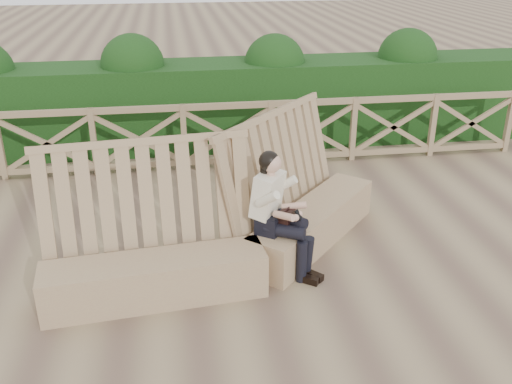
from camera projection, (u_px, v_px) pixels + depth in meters
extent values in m
plane|color=brown|center=(261.00, 279.00, 6.45)|extent=(60.00, 60.00, 0.00)
cube|color=#957155|center=(155.00, 279.00, 6.00)|extent=(2.36, 0.72, 0.49)
cube|color=#957155|center=(149.00, 219.00, 6.01)|extent=(2.36, 0.68, 1.60)
cube|color=#957155|center=(313.00, 224.00, 7.15)|extent=(1.94, 2.05, 0.49)
cube|color=#957155|center=(295.00, 177.00, 7.05)|extent=(1.90, 2.02, 1.60)
cube|color=black|center=(271.00, 222.00, 6.43)|extent=(0.42, 0.44, 0.22)
cube|color=beige|center=(268.00, 194.00, 6.31)|extent=(0.46, 0.49, 0.52)
sphere|color=tan|center=(272.00, 163.00, 6.14)|extent=(0.29, 0.29, 0.21)
sphere|color=black|center=(269.00, 161.00, 6.14)|extent=(0.32, 0.32, 0.23)
cylinder|color=black|center=(285.00, 231.00, 6.28)|extent=(0.46, 0.39, 0.15)
cylinder|color=black|center=(289.00, 219.00, 6.39)|extent=(0.46, 0.39, 0.16)
cylinder|color=black|center=(302.00, 262.00, 6.32)|extent=(0.17, 0.17, 0.49)
cylinder|color=black|center=(307.00, 257.00, 6.40)|extent=(0.17, 0.17, 0.49)
cube|color=black|center=(308.00, 279.00, 6.36)|extent=(0.24, 0.21, 0.08)
cube|color=black|center=(313.00, 276.00, 6.43)|extent=(0.24, 0.21, 0.08)
cube|color=black|center=(287.00, 217.00, 6.33)|extent=(0.23, 0.25, 0.15)
cube|color=black|center=(299.00, 216.00, 6.22)|extent=(0.11, 0.11, 0.12)
cube|color=olive|center=(227.00, 106.00, 9.17)|extent=(10.10, 0.07, 0.10)
cube|color=olive|center=(228.00, 160.00, 9.55)|extent=(10.10, 0.07, 0.10)
cube|color=black|center=(220.00, 104.00, 10.38)|extent=(12.00, 1.20, 1.50)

